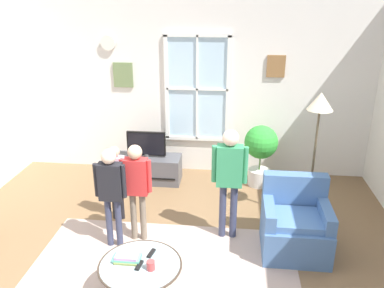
{
  "coord_description": "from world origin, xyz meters",
  "views": [
    {
      "loc": [
        0.71,
        -3.63,
        2.88
      ],
      "look_at": [
        0.21,
        0.97,
        1.11
      ],
      "focal_mm": 36.96,
      "sensor_mm": 36.0,
      "label": 1
    }
  ],
  "objects_px": {
    "book_stack": "(127,257)",
    "person_green_shirt": "(229,172)",
    "person_red_shirt": "(136,182)",
    "person_black_shirt": "(111,187)",
    "person_pink_shirt": "(116,174)",
    "coffee_table": "(140,266)",
    "tv_stand": "(147,169)",
    "television": "(146,144)",
    "floor_lamp": "(319,115)",
    "potted_plant_by_window": "(261,149)",
    "cup": "(151,265)",
    "armchair": "(295,225)",
    "remote_near_cup": "(139,265)",
    "remote_near_books": "(151,253)"
  },
  "relations": [
    {
      "from": "remote_near_cup",
      "to": "person_pink_shirt",
      "type": "height_order",
      "value": "person_pink_shirt"
    },
    {
      "from": "person_red_shirt",
      "to": "person_black_shirt",
      "type": "bearing_deg",
      "value": -147.56
    },
    {
      "from": "person_red_shirt",
      "to": "potted_plant_by_window",
      "type": "xyz_separation_m",
      "value": [
        1.56,
        1.67,
        -0.17
      ]
    },
    {
      "from": "person_green_shirt",
      "to": "person_red_shirt",
      "type": "relative_size",
      "value": 1.13
    },
    {
      "from": "tv_stand",
      "to": "remote_near_books",
      "type": "relative_size",
      "value": 7.71
    },
    {
      "from": "television",
      "to": "potted_plant_by_window",
      "type": "bearing_deg",
      "value": 1.68
    },
    {
      "from": "cup",
      "to": "person_red_shirt",
      "type": "distance_m",
      "value": 1.19
    },
    {
      "from": "floor_lamp",
      "to": "armchair",
      "type": "bearing_deg",
      "value": -111.51
    },
    {
      "from": "tv_stand",
      "to": "television",
      "type": "height_order",
      "value": "television"
    },
    {
      "from": "tv_stand",
      "to": "floor_lamp",
      "type": "xyz_separation_m",
      "value": [
        2.4,
        -0.92,
        1.26
      ]
    },
    {
      "from": "person_pink_shirt",
      "to": "person_red_shirt",
      "type": "xyz_separation_m",
      "value": [
        0.39,
        -0.44,
        0.13
      ]
    },
    {
      "from": "armchair",
      "to": "person_green_shirt",
      "type": "relative_size",
      "value": 0.61
    },
    {
      "from": "person_black_shirt",
      "to": "person_pink_shirt",
      "type": "bearing_deg",
      "value": 102.17
    },
    {
      "from": "armchair",
      "to": "person_black_shirt",
      "type": "height_order",
      "value": "person_black_shirt"
    },
    {
      "from": "remote_near_cup",
      "to": "floor_lamp",
      "type": "xyz_separation_m",
      "value": [
        1.9,
        1.74,
        1.05
      ]
    },
    {
      "from": "television",
      "to": "tv_stand",
      "type": "bearing_deg",
      "value": 90.0
    },
    {
      "from": "tv_stand",
      "to": "person_red_shirt",
      "type": "xyz_separation_m",
      "value": [
        0.24,
        -1.62,
        0.57
      ]
    },
    {
      "from": "coffee_table",
      "to": "person_green_shirt",
      "type": "height_order",
      "value": "person_green_shirt"
    },
    {
      "from": "tv_stand",
      "to": "person_red_shirt",
      "type": "distance_m",
      "value": 1.74
    },
    {
      "from": "armchair",
      "to": "coffee_table",
      "type": "height_order",
      "value": "armchair"
    },
    {
      "from": "cup",
      "to": "person_black_shirt",
      "type": "bearing_deg",
      "value": 125.29
    },
    {
      "from": "coffee_table",
      "to": "remote_near_books",
      "type": "bearing_deg",
      "value": 66.09
    },
    {
      "from": "remote_near_cup",
      "to": "tv_stand",
      "type": "bearing_deg",
      "value": 100.72
    },
    {
      "from": "tv_stand",
      "to": "cup",
      "type": "distance_m",
      "value": 2.78
    },
    {
      "from": "cup",
      "to": "remote_near_books",
      "type": "height_order",
      "value": "cup"
    },
    {
      "from": "coffee_table",
      "to": "cup",
      "type": "bearing_deg",
      "value": -26.57
    },
    {
      "from": "coffee_table",
      "to": "person_green_shirt",
      "type": "distance_m",
      "value": 1.53
    },
    {
      "from": "tv_stand",
      "to": "person_green_shirt",
      "type": "height_order",
      "value": "person_green_shirt"
    },
    {
      "from": "television",
      "to": "floor_lamp",
      "type": "bearing_deg",
      "value": -20.9
    },
    {
      "from": "cup",
      "to": "remote_near_cup",
      "type": "relative_size",
      "value": 0.65
    },
    {
      "from": "floor_lamp",
      "to": "coffee_table",
      "type": "bearing_deg",
      "value": -137.89
    },
    {
      "from": "potted_plant_by_window",
      "to": "remote_near_cup",
      "type": "bearing_deg",
      "value": -115.47
    },
    {
      "from": "person_green_shirt",
      "to": "person_red_shirt",
      "type": "xyz_separation_m",
      "value": [
        -1.09,
        -0.18,
        -0.1
      ]
    },
    {
      "from": "tv_stand",
      "to": "remote_near_cup",
      "type": "height_order",
      "value": "remote_near_cup"
    },
    {
      "from": "television",
      "to": "armchair",
      "type": "xyz_separation_m",
      "value": [
        2.12,
        -1.63,
        -0.32
      ]
    },
    {
      "from": "potted_plant_by_window",
      "to": "book_stack",
      "type": "bearing_deg",
      "value": -118.51
    },
    {
      "from": "cup",
      "to": "remote_near_books",
      "type": "relative_size",
      "value": 0.65
    },
    {
      "from": "armchair",
      "to": "remote_near_books",
      "type": "bearing_deg",
      "value": -151.57
    },
    {
      "from": "book_stack",
      "to": "armchair",
      "type": "bearing_deg",
      "value": 28.53
    },
    {
      "from": "person_black_shirt",
      "to": "person_red_shirt",
      "type": "bearing_deg",
      "value": 32.44
    },
    {
      "from": "armchair",
      "to": "remote_near_cup",
      "type": "distance_m",
      "value": 1.92
    },
    {
      "from": "television",
      "to": "book_stack",
      "type": "xyz_separation_m",
      "value": [
        0.37,
        -2.58,
        -0.2
      ]
    },
    {
      "from": "armchair",
      "to": "potted_plant_by_window",
      "type": "bearing_deg",
      "value": 100.98
    },
    {
      "from": "person_red_shirt",
      "to": "remote_near_cup",
      "type": "bearing_deg",
      "value": -75.83
    },
    {
      "from": "coffee_table",
      "to": "cup",
      "type": "height_order",
      "value": "cup"
    },
    {
      "from": "book_stack",
      "to": "person_green_shirt",
      "type": "height_order",
      "value": "person_green_shirt"
    },
    {
      "from": "cup",
      "to": "floor_lamp",
      "type": "bearing_deg",
      "value": 44.97
    },
    {
      "from": "coffee_table",
      "to": "person_red_shirt",
      "type": "bearing_deg",
      "value": 104.59
    },
    {
      "from": "book_stack",
      "to": "remote_near_books",
      "type": "height_order",
      "value": "book_stack"
    },
    {
      "from": "tv_stand",
      "to": "remote_near_books",
      "type": "xyz_separation_m",
      "value": [
        0.58,
        -2.47,
        0.21
      ]
    }
  ]
}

